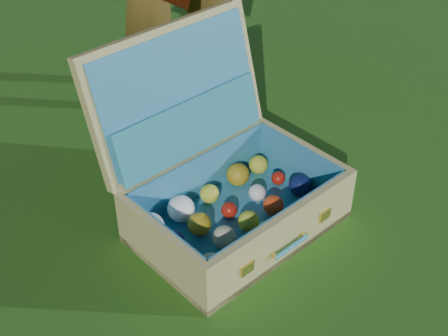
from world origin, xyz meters
TOP-DOWN VIEW (x-y plane):
  - ground at (0.00, 0.00)m, footprint 60.00×60.00m
  - suitcase at (0.07, 0.26)m, footprint 0.72×0.68m

SIDE VIEW (x-z plane):
  - ground at x=0.00m, z-range 0.00..0.00m
  - suitcase at x=0.07m, z-range -0.13..0.46m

